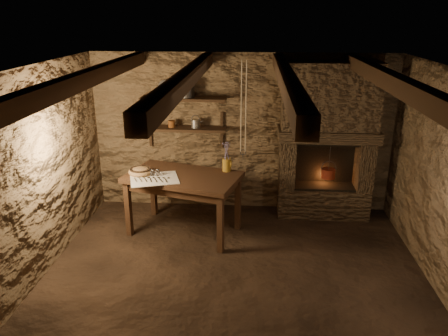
# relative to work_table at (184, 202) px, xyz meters

# --- Properties ---
(floor) EXTENTS (4.50, 4.50, 0.00)m
(floor) POSITION_rel_work_table_xyz_m (0.76, -1.06, -0.46)
(floor) COLOR black
(floor) RESTS_ON ground
(back_wall) EXTENTS (4.50, 0.04, 2.40)m
(back_wall) POSITION_rel_work_table_xyz_m (0.76, 0.94, 0.74)
(back_wall) COLOR #503925
(back_wall) RESTS_ON floor
(front_wall) EXTENTS (4.50, 0.04, 2.40)m
(front_wall) POSITION_rel_work_table_xyz_m (0.76, -3.06, 0.74)
(front_wall) COLOR #503925
(front_wall) RESTS_ON floor
(left_wall) EXTENTS (0.04, 4.00, 2.40)m
(left_wall) POSITION_rel_work_table_xyz_m (-1.49, -1.06, 0.74)
(left_wall) COLOR #503925
(left_wall) RESTS_ON floor
(right_wall) EXTENTS (0.04, 4.00, 2.40)m
(right_wall) POSITION_rel_work_table_xyz_m (3.01, -1.06, 0.74)
(right_wall) COLOR #503925
(right_wall) RESTS_ON floor
(ceiling) EXTENTS (4.50, 4.00, 0.04)m
(ceiling) POSITION_rel_work_table_xyz_m (0.76, -1.06, 1.94)
(ceiling) COLOR black
(ceiling) RESTS_ON back_wall
(beam_far_left) EXTENTS (0.14, 3.95, 0.16)m
(beam_far_left) POSITION_rel_work_table_xyz_m (-0.74, -1.06, 1.85)
(beam_far_left) COLOR black
(beam_far_left) RESTS_ON ceiling
(beam_mid_left) EXTENTS (0.14, 3.95, 0.16)m
(beam_mid_left) POSITION_rel_work_table_xyz_m (0.26, -1.06, 1.85)
(beam_mid_left) COLOR black
(beam_mid_left) RESTS_ON ceiling
(beam_mid_right) EXTENTS (0.14, 3.95, 0.16)m
(beam_mid_right) POSITION_rel_work_table_xyz_m (1.26, -1.06, 1.85)
(beam_mid_right) COLOR black
(beam_mid_right) RESTS_ON ceiling
(beam_far_right) EXTENTS (0.14, 3.95, 0.16)m
(beam_far_right) POSITION_rel_work_table_xyz_m (2.26, -1.06, 1.85)
(beam_far_right) COLOR black
(beam_far_right) RESTS_ON ceiling
(shelf_lower) EXTENTS (1.25, 0.30, 0.04)m
(shelf_lower) POSITION_rel_work_table_xyz_m (-0.09, 0.78, 0.84)
(shelf_lower) COLOR black
(shelf_lower) RESTS_ON back_wall
(shelf_upper) EXTENTS (1.25, 0.30, 0.04)m
(shelf_upper) POSITION_rel_work_table_xyz_m (-0.09, 0.78, 1.29)
(shelf_upper) COLOR black
(shelf_upper) RESTS_ON back_wall
(hearth) EXTENTS (1.43, 0.51, 2.30)m
(hearth) POSITION_rel_work_table_xyz_m (2.01, 0.71, 0.77)
(hearth) COLOR #3C2C1E
(hearth) RESTS_ON floor
(work_table) EXTENTS (1.68, 1.24, 0.86)m
(work_table) POSITION_rel_work_table_xyz_m (0.00, 0.00, 0.00)
(work_table) COLOR black
(work_table) RESTS_ON floor
(linen_cloth) EXTENTS (0.74, 0.66, 0.01)m
(linen_cloth) POSITION_rel_work_table_xyz_m (-0.35, -0.19, 0.40)
(linen_cloth) COLOR beige
(linen_cloth) RESTS_ON work_table
(pewter_cutlery_row) EXTENTS (0.55, 0.34, 0.01)m
(pewter_cutlery_row) POSITION_rel_work_table_xyz_m (-0.35, -0.21, 0.41)
(pewter_cutlery_row) COLOR gray
(pewter_cutlery_row) RESTS_ON linen_cloth
(drinking_glasses) EXTENTS (0.20, 0.06, 0.08)m
(drinking_glasses) POSITION_rel_work_table_xyz_m (-0.33, -0.07, 0.44)
(drinking_glasses) COLOR white
(drinking_glasses) RESTS_ON linen_cloth
(stoneware_jug) EXTENTS (0.13, 0.12, 0.41)m
(stoneware_jug) POSITION_rel_work_table_xyz_m (0.58, 0.20, 0.57)
(stoneware_jug) COLOR #A3761F
(stoneware_jug) RESTS_ON work_table
(wooden_bowl) EXTENTS (0.41, 0.41, 0.11)m
(wooden_bowl) POSITION_rel_work_table_xyz_m (-0.58, -0.02, 0.43)
(wooden_bowl) COLOR olive
(wooden_bowl) RESTS_ON work_table
(iron_stockpot) EXTENTS (0.29, 0.29, 0.17)m
(iron_stockpot) POSITION_rel_work_table_xyz_m (-0.04, 0.78, 1.40)
(iron_stockpot) COLOR #2A2725
(iron_stockpot) RESTS_ON shelf_upper
(tin_pan) EXTENTS (0.25, 0.14, 0.23)m
(tin_pan) POSITION_rel_work_table_xyz_m (-0.36, 0.88, 1.43)
(tin_pan) COLOR #9B9B96
(tin_pan) RESTS_ON shelf_upper
(small_kettle) EXTENTS (0.20, 0.17, 0.19)m
(small_kettle) POSITION_rel_work_table_xyz_m (0.08, 0.78, 0.92)
(small_kettle) COLOR #9B9B96
(small_kettle) RESTS_ON shelf_lower
(rusty_tin) EXTENTS (0.12, 0.12, 0.10)m
(rusty_tin) POSITION_rel_work_table_xyz_m (-0.28, 0.78, 0.91)
(rusty_tin) COLOR #5A2D12
(rusty_tin) RESTS_ON shelf_lower
(red_pot) EXTENTS (0.27, 0.27, 0.54)m
(red_pot) POSITION_rel_work_table_xyz_m (2.06, 0.66, 0.24)
(red_pot) COLOR maroon
(red_pot) RESTS_ON hearth
(hanging_ropes) EXTENTS (0.08, 0.08, 1.20)m
(hanging_ropes) POSITION_rel_work_table_xyz_m (0.81, -0.01, 1.34)
(hanging_ropes) COLOR #C3AE89
(hanging_ropes) RESTS_ON ceiling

